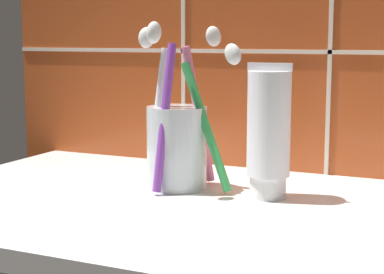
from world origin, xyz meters
TOP-DOWN VIEW (x-y plane):
  - sink_counter at (0.00, 0.00)cm, footprint 75.05×37.84cm
  - tile_wall_backsplash at (0.01, 19.16)cm, footprint 85.05×1.72cm
  - toothbrush_cup at (-11.17, 4.86)cm, footprint 12.13×9.99cm
  - toothpaste_tube at (-1.05, 4.92)cm, footprint 4.59×4.37cm

SIDE VIEW (x-z plane):
  - sink_counter at x=0.00cm, z-range 0.00..2.00cm
  - toothbrush_cup at x=-11.17cm, z-range -1.64..16.20cm
  - toothpaste_tube at x=-1.05cm, z-range 1.91..15.57cm
  - tile_wall_backsplash at x=0.01cm, z-range 0.01..43.36cm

